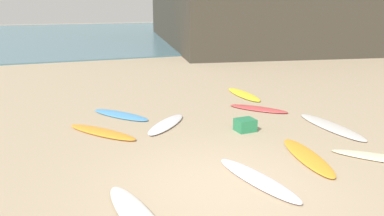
{
  "coord_description": "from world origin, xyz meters",
  "views": [
    {
      "loc": [
        -2.83,
        -5.85,
        3.3
      ],
      "look_at": [
        1.09,
        4.3,
        0.3
      ],
      "focal_mm": 35.91,
      "sensor_mm": 36.0,
      "label": 1
    }
  ],
  "objects_px": {
    "surfboard_1": "(331,126)",
    "surfboard_6": "(257,179)",
    "surfboard_0": "(307,157)",
    "surfboard_3": "(166,124)",
    "surfboard_5": "(120,115)",
    "surfboard_7": "(258,109)",
    "surfboard_8": "(102,132)",
    "surfboard_2": "(244,94)",
    "beach_cooler": "(245,125)"
  },
  "relations": [
    {
      "from": "surfboard_0",
      "to": "surfboard_5",
      "type": "height_order",
      "value": "surfboard_0"
    },
    {
      "from": "surfboard_2",
      "to": "surfboard_8",
      "type": "distance_m",
      "value": 6.0
    },
    {
      "from": "surfboard_0",
      "to": "surfboard_2",
      "type": "distance_m",
      "value": 5.91
    },
    {
      "from": "surfboard_6",
      "to": "surfboard_8",
      "type": "bearing_deg",
      "value": 111.05
    },
    {
      "from": "surfboard_3",
      "to": "surfboard_7",
      "type": "xyz_separation_m",
      "value": [
        3.22,
        0.5,
        -0.0
      ]
    },
    {
      "from": "surfboard_1",
      "to": "surfboard_7",
      "type": "bearing_deg",
      "value": 112.63
    },
    {
      "from": "surfboard_6",
      "to": "surfboard_8",
      "type": "xyz_separation_m",
      "value": [
        -2.37,
        3.86,
        0.0
      ]
    },
    {
      "from": "surfboard_7",
      "to": "surfboard_8",
      "type": "bearing_deg",
      "value": -33.88
    },
    {
      "from": "surfboard_6",
      "to": "surfboard_8",
      "type": "height_order",
      "value": "same"
    },
    {
      "from": "beach_cooler",
      "to": "surfboard_7",
      "type": "bearing_deg",
      "value": 50.17
    },
    {
      "from": "surfboard_5",
      "to": "surfboard_6",
      "type": "height_order",
      "value": "surfboard_6"
    },
    {
      "from": "surfboard_0",
      "to": "beach_cooler",
      "type": "xyz_separation_m",
      "value": [
        -0.38,
        2.14,
        0.13
      ]
    },
    {
      "from": "surfboard_2",
      "to": "surfboard_6",
      "type": "height_order",
      "value": "surfboard_6"
    },
    {
      "from": "surfboard_1",
      "to": "surfboard_6",
      "type": "relative_size",
      "value": 1.13
    },
    {
      "from": "surfboard_1",
      "to": "surfboard_6",
      "type": "bearing_deg",
      "value": -148.55
    },
    {
      "from": "surfboard_7",
      "to": "surfboard_8",
      "type": "relative_size",
      "value": 0.84
    },
    {
      "from": "surfboard_2",
      "to": "surfboard_5",
      "type": "xyz_separation_m",
      "value": [
        -4.72,
        -0.98,
        -0.01
      ]
    },
    {
      "from": "surfboard_0",
      "to": "surfboard_8",
      "type": "relative_size",
      "value": 0.99
    },
    {
      "from": "surfboard_0",
      "to": "surfboard_6",
      "type": "bearing_deg",
      "value": 31.62
    },
    {
      "from": "surfboard_0",
      "to": "surfboard_3",
      "type": "height_order",
      "value": "surfboard_3"
    },
    {
      "from": "surfboard_0",
      "to": "surfboard_5",
      "type": "relative_size",
      "value": 1.05
    },
    {
      "from": "surfboard_5",
      "to": "surfboard_6",
      "type": "bearing_deg",
      "value": -108.31
    },
    {
      "from": "surfboard_7",
      "to": "beach_cooler",
      "type": "xyz_separation_m",
      "value": [
        -1.4,
        -1.67,
        0.13
      ]
    },
    {
      "from": "surfboard_0",
      "to": "surfboard_2",
      "type": "bearing_deg",
      "value": -93.1
    },
    {
      "from": "surfboard_2",
      "to": "surfboard_8",
      "type": "xyz_separation_m",
      "value": [
        -5.49,
        -2.42,
        0.0
      ]
    },
    {
      "from": "surfboard_5",
      "to": "surfboard_6",
      "type": "relative_size",
      "value": 0.95
    },
    {
      "from": "surfboard_1",
      "to": "surfboard_7",
      "type": "distance_m",
      "value": 2.46
    },
    {
      "from": "surfboard_3",
      "to": "surfboard_5",
      "type": "bearing_deg",
      "value": -12.86
    },
    {
      "from": "surfboard_2",
      "to": "beach_cooler",
      "type": "xyz_separation_m",
      "value": [
        -1.9,
        -3.57,
        0.12
      ]
    },
    {
      "from": "surfboard_0",
      "to": "surfboard_3",
      "type": "xyz_separation_m",
      "value": [
        -2.2,
        3.32,
        0.0
      ]
    },
    {
      "from": "surfboard_3",
      "to": "surfboard_0",
      "type": "bearing_deg",
      "value": 165.43
    },
    {
      "from": "surfboard_3",
      "to": "surfboard_8",
      "type": "distance_m",
      "value": 1.77
    },
    {
      "from": "surfboard_6",
      "to": "surfboard_7",
      "type": "relative_size",
      "value": 1.18
    },
    {
      "from": "surfboard_6",
      "to": "surfboard_5",
      "type": "bearing_deg",
      "value": 96.33
    },
    {
      "from": "surfboard_1",
      "to": "surfboard_8",
      "type": "relative_size",
      "value": 1.12
    },
    {
      "from": "surfboard_1",
      "to": "surfboard_5",
      "type": "xyz_separation_m",
      "value": [
        -5.14,
        3.2,
        -0.0
      ]
    },
    {
      "from": "surfboard_2",
      "to": "surfboard_0",
      "type": "bearing_deg",
      "value": -103.6
    },
    {
      "from": "surfboard_6",
      "to": "surfboard_0",
      "type": "bearing_deg",
      "value": 9.36
    },
    {
      "from": "surfboard_2",
      "to": "surfboard_8",
      "type": "height_order",
      "value": "surfboard_8"
    },
    {
      "from": "surfboard_1",
      "to": "surfboard_8",
      "type": "distance_m",
      "value": 6.16
    },
    {
      "from": "surfboard_5",
      "to": "surfboard_7",
      "type": "distance_m",
      "value": 4.32
    },
    {
      "from": "surfboard_2",
      "to": "beach_cooler",
      "type": "relative_size",
      "value": 4.55
    },
    {
      "from": "surfboard_5",
      "to": "beach_cooler",
      "type": "distance_m",
      "value": 3.83
    },
    {
      "from": "surfboard_0",
      "to": "surfboard_2",
      "type": "height_order",
      "value": "surfboard_2"
    },
    {
      "from": "surfboard_1",
      "to": "surfboard_6",
      "type": "height_order",
      "value": "surfboard_6"
    },
    {
      "from": "surfboard_0",
      "to": "surfboard_5",
      "type": "xyz_separation_m",
      "value": [
        -3.2,
        4.73,
        -0.01
      ]
    },
    {
      "from": "surfboard_3",
      "to": "surfboard_6",
      "type": "height_order",
      "value": "same"
    },
    {
      "from": "surfboard_0",
      "to": "surfboard_1",
      "type": "bearing_deg",
      "value": -129.93
    },
    {
      "from": "surfboard_1",
      "to": "surfboard_5",
      "type": "distance_m",
      "value": 6.06
    },
    {
      "from": "surfboard_6",
      "to": "surfboard_2",
      "type": "bearing_deg",
      "value": 53.15
    }
  ]
}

